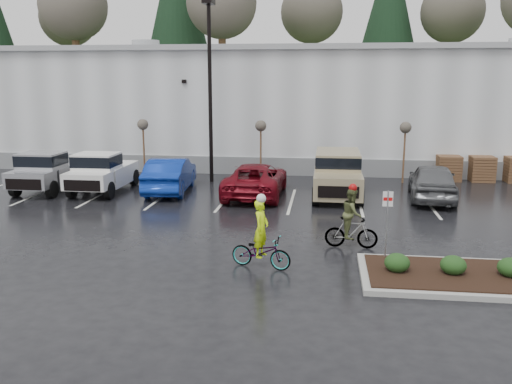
# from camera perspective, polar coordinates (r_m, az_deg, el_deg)

# --- Properties ---
(ground) EXTENTS (120.00, 120.00, 0.00)m
(ground) POSITION_cam_1_polar(r_m,az_deg,el_deg) (16.68, 0.27, -7.07)
(ground) COLOR black
(ground) RESTS_ON ground
(warehouse) EXTENTS (60.50, 15.50, 7.20)m
(warehouse) POSITION_cam_1_polar(r_m,az_deg,el_deg) (37.72, 4.46, 9.27)
(warehouse) COLOR #B9BDBF
(warehouse) RESTS_ON ground
(wooded_ridge) EXTENTS (80.00, 25.00, 6.00)m
(wooded_ridge) POSITION_cam_1_polar(r_m,az_deg,el_deg) (60.72, 5.60, 9.68)
(wooded_ridge) COLOR #24411B
(wooded_ridge) RESTS_ON ground
(lamppost) EXTENTS (0.50, 1.00, 9.22)m
(lamppost) POSITION_cam_1_polar(r_m,az_deg,el_deg) (28.27, -4.89, 12.47)
(lamppost) COLOR black
(lamppost) RESTS_ON ground
(sapling_west) EXTENTS (0.60, 0.60, 3.20)m
(sapling_west) POSITION_cam_1_polar(r_m,az_deg,el_deg) (30.44, -11.82, 6.65)
(sapling_west) COLOR #492A1D
(sapling_west) RESTS_ON ground
(sapling_mid) EXTENTS (0.60, 0.60, 3.20)m
(sapling_mid) POSITION_cam_1_polar(r_m,az_deg,el_deg) (28.97, 0.51, 6.64)
(sapling_mid) COLOR #492A1D
(sapling_mid) RESTS_ON ground
(sapling_east) EXTENTS (0.60, 0.60, 3.20)m
(sapling_east) POSITION_cam_1_polar(r_m,az_deg,el_deg) (29.05, 15.45, 6.22)
(sapling_east) COLOR #492A1D
(sapling_east) RESTS_ON ground
(pallet_stack_a) EXTENTS (1.20, 1.20, 1.35)m
(pallet_stack_a) POSITION_cam_1_polar(r_m,az_deg,el_deg) (30.73, 19.60, 2.39)
(pallet_stack_a) COLOR #492A1D
(pallet_stack_a) RESTS_ON ground
(pallet_stack_b) EXTENTS (1.20, 1.20, 1.35)m
(pallet_stack_b) POSITION_cam_1_polar(r_m,az_deg,el_deg) (31.14, 22.66, 2.28)
(pallet_stack_b) COLOR #492A1D
(pallet_stack_b) RESTS_ON ground
(curb_island) EXTENTS (8.00, 3.00, 0.15)m
(curb_island) POSITION_cam_1_polar(r_m,az_deg,el_deg) (16.40, 25.13, -8.32)
(curb_island) COLOR gray
(curb_island) RESTS_ON ground
(mulch_bed) EXTENTS (7.60, 2.60, 0.04)m
(mulch_bed) POSITION_cam_1_polar(r_m,az_deg,el_deg) (16.37, 25.16, -8.01)
(mulch_bed) COLOR black
(mulch_bed) RESTS_ON curb_island
(shrub_a) EXTENTS (0.70, 0.70, 0.52)m
(shrub_a) POSITION_cam_1_polar(r_m,az_deg,el_deg) (15.62, 14.64, -7.22)
(shrub_a) COLOR black
(shrub_a) RESTS_ON curb_island
(shrub_b) EXTENTS (0.70, 0.70, 0.52)m
(shrub_b) POSITION_cam_1_polar(r_m,az_deg,el_deg) (15.89, 20.05, -7.24)
(shrub_b) COLOR black
(shrub_b) RESTS_ON curb_island
(shrub_c) EXTENTS (0.70, 0.70, 0.52)m
(shrub_c) POSITION_cam_1_polar(r_m,az_deg,el_deg) (16.29, 25.24, -7.21)
(shrub_c) COLOR black
(shrub_c) RESTS_ON curb_island
(fire_lane_sign) EXTENTS (0.30, 0.05, 2.20)m
(fire_lane_sign) POSITION_cam_1_polar(r_m,az_deg,el_deg) (16.45, 13.62, -2.57)
(fire_lane_sign) COLOR gray
(fire_lane_sign) RESTS_ON ground
(pickup_silver) EXTENTS (2.10, 5.20, 1.96)m
(pickup_silver) POSITION_cam_1_polar(r_m,az_deg,el_deg) (28.45, -20.71, 2.21)
(pickup_silver) COLOR #A8A9B0
(pickup_silver) RESTS_ON ground
(pickup_white) EXTENTS (2.10, 5.20, 1.96)m
(pickup_white) POSITION_cam_1_polar(r_m,az_deg,el_deg) (27.37, -15.60, 2.18)
(pickup_white) COLOR white
(pickup_white) RESTS_ON ground
(car_blue) EXTENTS (2.18, 5.18, 1.66)m
(car_blue) POSITION_cam_1_polar(r_m,az_deg,el_deg) (26.40, -9.02, 1.80)
(car_blue) COLOR navy
(car_blue) RESTS_ON ground
(car_red) EXTENTS (2.64, 5.56, 1.53)m
(car_red) POSITION_cam_1_polar(r_m,az_deg,el_deg) (25.21, -0.04, 1.32)
(car_red) COLOR maroon
(car_red) RESTS_ON ground
(suv_tan) EXTENTS (2.20, 5.10, 2.06)m
(suv_tan) POSITION_cam_1_polar(r_m,az_deg,el_deg) (25.21, 8.57, 1.79)
(suv_tan) COLOR gray
(suv_tan) RESTS_ON ground
(car_grey) EXTENTS (2.49, 5.10, 1.68)m
(car_grey) POSITION_cam_1_polar(r_m,az_deg,el_deg) (25.64, 18.08, 1.06)
(car_grey) COLOR #5C5E61
(car_grey) RESTS_ON ground
(cyclist_hivis) EXTENTS (1.92, 1.08, 2.21)m
(cyclist_hivis) POSITION_cam_1_polar(r_m,az_deg,el_deg) (15.74, 0.54, -5.60)
(cyclist_hivis) COLOR #3F3F44
(cyclist_hivis) RESTS_ON ground
(cyclist_olive) EXTENTS (1.67, 0.81, 2.13)m
(cyclist_olive) POSITION_cam_1_polar(r_m,az_deg,el_deg) (17.79, 10.03, -3.37)
(cyclist_olive) COLOR #3F3F44
(cyclist_olive) RESTS_ON ground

